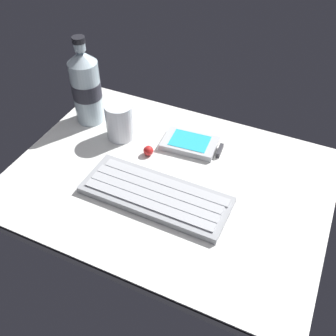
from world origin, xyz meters
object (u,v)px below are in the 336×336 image
object	(u,v)px
handheld_device	(192,144)
water_bottle	(86,87)
juice_cup	(120,122)
keyboard	(158,195)
trackball_mouse	(148,151)

from	to	relation	value
handheld_device	water_bottle	size ratio (longest dim) A/B	0.63
juice_cup	water_bottle	size ratio (longest dim) A/B	0.41
keyboard	water_bottle	xyz separation A→B (cm)	(-25.93, 16.55, 8.20)
keyboard	juice_cup	size ratio (longest dim) A/B	3.43
water_bottle	handheld_device	bearing A→B (deg)	1.52
juice_cup	trackball_mouse	size ratio (longest dim) A/B	3.86
keyboard	juice_cup	xyz separation A→B (cm)	(-16.04, 13.89, 3.10)
water_bottle	keyboard	bearing A→B (deg)	-32.54
keyboard	trackball_mouse	xyz separation A→B (cm)	(-7.47, 10.73, 0.29)
trackball_mouse	handheld_device	bearing A→B (deg)	40.37
handheld_device	keyboard	bearing A→B (deg)	-90.62
keyboard	water_bottle	world-z (taller)	water_bottle
keyboard	water_bottle	bearing A→B (deg)	147.46
juice_cup	water_bottle	distance (cm)	11.44
keyboard	handheld_device	bearing A→B (deg)	89.38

